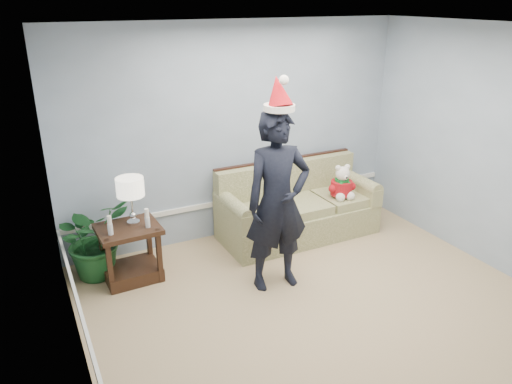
{
  "coord_description": "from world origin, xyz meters",
  "views": [
    {
      "loc": [
        -2.47,
        -3.05,
        2.94
      ],
      "look_at": [
        -0.2,
        1.55,
        0.92
      ],
      "focal_mm": 35.0,
      "sensor_mm": 36.0,
      "label": 1
    }
  ],
  "objects_px": {
    "table_lamp": "(130,189)",
    "teddy_bear": "(342,186)",
    "side_table": "(131,258)",
    "houseplant": "(94,238)",
    "man": "(278,202)",
    "sofa": "(296,210)"
  },
  "relations": [
    {
      "from": "sofa",
      "to": "table_lamp",
      "type": "relative_size",
      "value": 3.85
    },
    {
      "from": "table_lamp",
      "to": "sofa",
      "type": "bearing_deg",
      "value": 2.96
    },
    {
      "from": "sofa",
      "to": "side_table",
      "type": "height_order",
      "value": "sofa"
    },
    {
      "from": "sofa",
      "to": "houseplant",
      "type": "distance_m",
      "value": 2.54
    },
    {
      "from": "side_table",
      "to": "table_lamp",
      "type": "relative_size",
      "value": 1.28
    },
    {
      "from": "table_lamp",
      "to": "man",
      "type": "distance_m",
      "value": 1.57
    },
    {
      "from": "teddy_bear",
      "to": "sofa",
      "type": "bearing_deg",
      "value": 165.15
    },
    {
      "from": "houseplant",
      "to": "man",
      "type": "relative_size",
      "value": 0.47
    },
    {
      "from": "houseplant",
      "to": "man",
      "type": "bearing_deg",
      "value": -31.68
    },
    {
      "from": "man",
      "to": "teddy_bear",
      "type": "height_order",
      "value": "man"
    },
    {
      "from": "table_lamp",
      "to": "houseplant",
      "type": "height_order",
      "value": "table_lamp"
    },
    {
      "from": "sofa",
      "to": "teddy_bear",
      "type": "relative_size",
      "value": 4.48
    },
    {
      "from": "side_table",
      "to": "table_lamp",
      "type": "distance_m",
      "value": 0.79
    },
    {
      "from": "side_table",
      "to": "table_lamp",
      "type": "xyz_separation_m",
      "value": [
        0.08,
        0.06,
        0.79
      ]
    },
    {
      "from": "man",
      "to": "sofa",
      "type": "bearing_deg",
      "value": 54.39
    },
    {
      "from": "sofa",
      "to": "man",
      "type": "xyz_separation_m",
      "value": [
        -0.82,
        -0.97,
        0.63
      ]
    },
    {
      "from": "table_lamp",
      "to": "teddy_bear",
      "type": "xyz_separation_m",
      "value": [
        2.67,
        -0.12,
        -0.38
      ]
    },
    {
      "from": "table_lamp",
      "to": "teddy_bear",
      "type": "distance_m",
      "value": 2.7
    },
    {
      "from": "table_lamp",
      "to": "teddy_bear",
      "type": "relative_size",
      "value": 1.16
    },
    {
      "from": "houseplant",
      "to": "table_lamp",
      "type": "bearing_deg",
      "value": -26.17
    },
    {
      "from": "man",
      "to": "teddy_bear",
      "type": "distance_m",
      "value": 1.58
    },
    {
      "from": "table_lamp",
      "to": "side_table",
      "type": "bearing_deg",
      "value": -141.73
    }
  ]
}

